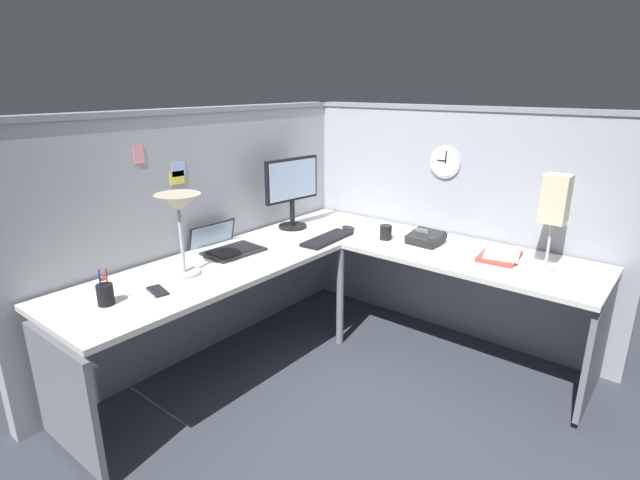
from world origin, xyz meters
name	(u,v)px	position (x,y,z in m)	size (l,w,h in m)	color
ground_plane	(345,360)	(0.00, 0.00, 0.00)	(6.80, 6.80, 0.00)	#383D47
cubicle_wall_back	(206,232)	(-0.36, 0.87, 0.79)	(2.57, 0.12, 1.58)	#999EA8
cubicle_wall_right	(450,222)	(0.87, -0.27, 0.79)	(0.12, 2.37, 1.58)	#999EA8
desk	(338,278)	(-0.15, -0.05, 0.63)	(2.35, 2.15, 0.73)	silver
monitor	(292,188)	(0.23, 0.64, 1.02)	(0.46, 0.20, 0.50)	black
laptop	(224,245)	(-0.40, 0.65, 0.75)	(0.36, 0.40, 0.22)	#232326
keyboard	(328,239)	(0.15, 0.26, 0.74)	(0.43, 0.14, 0.02)	black
computer_mouse	(348,228)	(0.42, 0.29, 0.75)	(0.06, 0.10, 0.03)	#232326
desk_lamp_dome	(179,209)	(-0.81, 0.50, 1.09)	(0.24, 0.24, 0.44)	#B7BABF
pen_cup	(105,294)	(-1.28, 0.47, 0.78)	(0.08, 0.08, 0.18)	black
cell_phone	(158,291)	(-1.04, 0.41, 0.73)	(0.07, 0.14, 0.01)	black
office_phone	(426,239)	(0.48, -0.28, 0.77)	(0.20, 0.21, 0.11)	#232326
book_stack	(501,255)	(0.52, -0.75, 0.75)	(0.31, 0.25, 0.04)	#BF3F38
desk_lamp_paper	(555,202)	(0.50, -1.01, 1.11)	(0.13, 0.13, 0.53)	#B7BABF
coffee_mug	(386,232)	(0.41, -0.03, 0.78)	(0.08, 0.08, 0.10)	black
wall_clock	(445,162)	(0.82, -0.22, 1.21)	(0.04, 0.22, 0.22)	#B7BABF
pinned_note_leftmost	(177,178)	(-0.58, 0.82, 1.19)	(0.10, 0.00, 0.08)	#EAD84C
pinned_note_middle	(178,169)	(-0.57, 0.82, 1.24)	(0.09, 0.00, 0.08)	#99B7E5
pinned_note_rightmost	(138,155)	(-0.82, 0.82, 1.35)	(0.06, 0.00, 0.10)	pink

